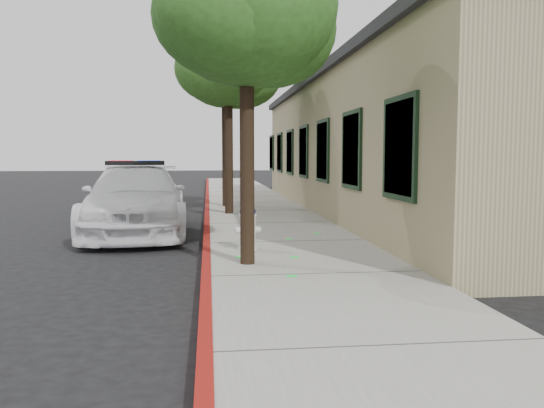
{
  "coord_description": "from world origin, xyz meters",
  "views": [
    {
      "loc": [
        0.1,
        -7.62,
        1.83
      ],
      "look_at": [
        1.24,
        2.17,
        0.96
      ],
      "focal_mm": 36.41,
      "sensor_mm": 36.0,
      "label": 1
    }
  ],
  "objects_px": {
    "street_tree_near": "(247,16)",
    "street_tree_mid": "(229,67)",
    "fire_hydrant": "(248,227)",
    "clapboard_building": "(420,146)",
    "street_tree_far": "(227,71)",
    "police_car": "(136,200)"
  },
  "relations": [
    {
      "from": "street_tree_near",
      "to": "street_tree_mid",
      "type": "distance_m",
      "value": 7.55
    },
    {
      "from": "fire_hydrant",
      "to": "street_tree_mid",
      "type": "bearing_deg",
      "value": 80.13
    },
    {
      "from": "clapboard_building",
      "to": "fire_hydrant",
      "type": "relative_size",
      "value": 25.57
    },
    {
      "from": "street_tree_far",
      "to": "clapboard_building",
      "type": "bearing_deg",
      "value": -16.0
    },
    {
      "from": "police_car",
      "to": "street_tree_near",
      "type": "distance_m",
      "value": 6.0
    },
    {
      "from": "police_car",
      "to": "fire_hydrant",
      "type": "xyz_separation_m",
      "value": [
        2.37,
        -3.37,
        -0.24
      ]
    },
    {
      "from": "police_car",
      "to": "street_tree_mid",
      "type": "height_order",
      "value": "street_tree_mid"
    },
    {
      "from": "police_car",
      "to": "fire_hydrant",
      "type": "height_order",
      "value": "police_car"
    },
    {
      "from": "clapboard_building",
      "to": "street_tree_mid",
      "type": "relative_size",
      "value": 3.77
    },
    {
      "from": "street_tree_near",
      "to": "street_tree_mid",
      "type": "bearing_deg",
      "value": 89.97
    },
    {
      "from": "police_car",
      "to": "street_tree_far",
      "type": "bearing_deg",
      "value": 62.47
    },
    {
      "from": "street_tree_mid",
      "to": "street_tree_far",
      "type": "relative_size",
      "value": 0.94
    },
    {
      "from": "clapboard_building",
      "to": "street_tree_mid",
      "type": "distance_m",
      "value": 6.4
    },
    {
      "from": "fire_hydrant",
      "to": "street_tree_near",
      "type": "relative_size",
      "value": 0.16
    },
    {
      "from": "street_tree_far",
      "to": "fire_hydrant",
      "type": "bearing_deg",
      "value": -89.69
    },
    {
      "from": "fire_hydrant",
      "to": "street_tree_mid",
      "type": "height_order",
      "value": "street_tree_mid"
    },
    {
      "from": "police_car",
      "to": "street_tree_far",
      "type": "xyz_separation_m",
      "value": [
        2.32,
        5.26,
        3.76
      ]
    },
    {
      "from": "clapboard_building",
      "to": "police_car",
      "type": "relative_size",
      "value": 3.71
    },
    {
      "from": "clapboard_building",
      "to": "street_tree_mid",
      "type": "height_order",
      "value": "street_tree_mid"
    },
    {
      "from": "police_car",
      "to": "street_tree_mid",
      "type": "relative_size",
      "value": 1.02
    },
    {
      "from": "clapboard_building",
      "to": "street_tree_far",
      "type": "relative_size",
      "value": 3.56
    },
    {
      "from": "fire_hydrant",
      "to": "street_tree_far",
      "type": "relative_size",
      "value": 0.14
    }
  ]
}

